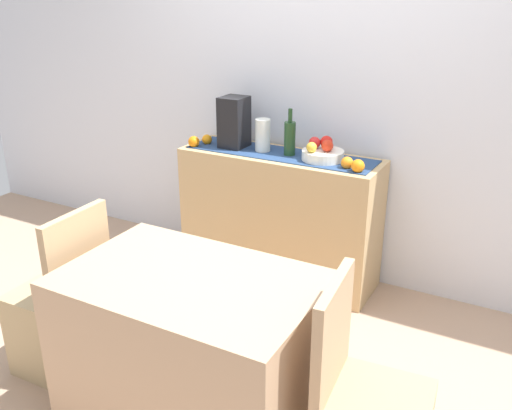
% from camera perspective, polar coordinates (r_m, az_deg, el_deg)
% --- Properties ---
extents(ground_plane, '(6.40, 6.40, 0.02)m').
position_cam_1_polar(ground_plane, '(3.14, -2.37, -15.16)').
color(ground_plane, tan).
rests_on(ground_plane, ground).
extents(room_wall_rear, '(6.40, 0.06, 2.70)m').
position_cam_1_polar(room_wall_rear, '(3.61, 7.14, 13.21)').
color(room_wall_rear, silver).
rests_on(room_wall_rear, ground).
extents(sideboard_console, '(1.31, 0.42, 0.87)m').
position_cam_1_polar(sideboard_console, '(3.70, 2.40, -1.22)').
color(sideboard_console, tan).
rests_on(sideboard_console, ground).
extents(table_runner, '(1.23, 0.32, 0.01)m').
position_cam_1_polar(table_runner, '(3.55, 2.51, 5.28)').
color(table_runner, navy).
rests_on(table_runner, sideboard_console).
extents(fruit_bowl, '(0.26, 0.26, 0.06)m').
position_cam_1_polar(fruit_bowl, '(3.43, 6.89, 5.12)').
color(fruit_bowl, white).
rests_on(fruit_bowl, table_runner).
extents(apple_rear, '(0.07, 0.07, 0.07)m').
position_cam_1_polar(apple_rear, '(3.46, 6.05, 6.41)').
color(apple_rear, red).
rests_on(apple_rear, fruit_bowl).
extents(apple_left, '(0.07, 0.07, 0.07)m').
position_cam_1_polar(apple_left, '(3.39, 7.35, 6.07)').
color(apple_left, red).
rests_on(apple_left, fruit_bowl).
extents(apple_center, '(0.08, 0.08, 0.08)m').
position_cam_1_polar(apple_center, '(3.47, 7.26, 6.45)').
color(apple_center, red).
rests_on(apple_center, fruit_bowl).
extents(apple_front, '(0.06, 0.06, 0.06)m').
position_cam_1_polar(apple_front, '(3.36, 5.74, 5.92)').
color(apple_front, gold).
rests_on(apple_front, fruit_bowl).
extents(wine_bottle, '(0.07, 0.07, 0.30)m').
position_cam_1_polar(wine_bottle, '(3.50, 3.49, 6.91)').
color(wine_bottle, '#1F3F1F').
rests_on(wine_bottle, sideboard_console).
extents(coffee_maker, '(0.16, 0.18, 0.34)m').
position_cam_1_polar(coffee_maker, '(3.67, -2.27, 8.48)').
color(coffee_maker, black).
rests_on(coffee_maker, sideboard_console).
extents(ceramic_vase, '(0.10, 0.10, 0.21)m').
position_cam_1_polar(ceramic_vase, '(3.58, 0.70, 7.16)').
color(ceramic_vase, silver).
rests_on(ceramic_vase, sideboard_console).
extents(orange_loose_end, '(0.08, 0.08, 0.08)m').
position_cam_1_polar(orange_loose_end, '(3.24, 10.44, 3.96)').
color(orange_loose_end, orange).
rests_on(orange_loose_end, sideboard_console).
extents(orange_loose_far, '(0.08, 0.08, 0.08)m').
position_cam_1_polar(orange_loose_far, '(3.72, -6.42, 6.49)').
color(orange_loose_far, orange).
rests_on(orange_loose_far, sideboard_console).
extents(orange_loose_near_bowl, '(0.07, 0.07, 0.07)m').
position_cam_1_polar(orange_loose_near_bowl, '(3.29, 9.36, 4.30)').
color(orange_loose_near_bowl, orange).
rests_on(orange_loose_near_bowl, sideboard_console).
extents(orange_loose_mid, '(0.07, 0.07, 0.07)m').
position_cam_1_polar(orange_loose_mid, '(3.79, -5.07, 6.74)').
color(orange_loose_mid, orange).
rests_on(orange_loose_mid, sideboard_console).
extents(dining_table, '(1.09, 0.71, 0.74)m').
position_cam_1_polar(dining_table, '(2.54, -6.50, -14.70)').
color(dining_table, tan).
rests_on(dining_table, ground).
extents(chair_near_window, '(0.41, 0.41, 0.90)m').
position_cam_1_polar(chair_near_window, '(3.06, -19.19, -11.28)').
color(chair_near_window, tan).
rests_on(chair_near_window, ground).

